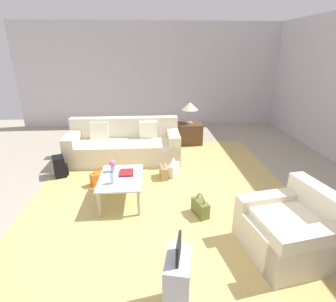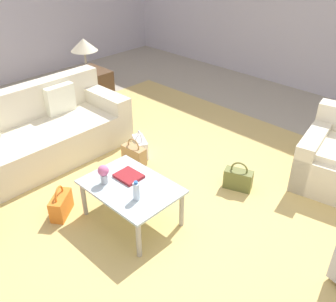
% 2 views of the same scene
% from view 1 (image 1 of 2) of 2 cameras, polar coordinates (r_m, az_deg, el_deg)
% --- Properties ---
extents(ground_plane, '(12.00, 12.00, 0.00)m').
position_cam_1_polar(ground_plane, '(4.08, -3.19, -13.46)').
color(ground_plane, '#A89E89').
extents(wall_left, '(0.12, 8.00, 3.10)m').
position_cam_1_polar(wall_left, '(8.45, -4.05, 16.00)').
color(wall_left, silver).
rests_on(wall_left, ground).
extents(area_rug, '(5.20, 4.40, 0.01)m').
position_cam_1_polar(area_rug, '(4.59, -0.80, -9.07)').
color(area_rug, tan).
rests_on(area_rug, ground).
extents(couch, '(0.95, 2.41, 0.89)m').
position_cam_1_polar(couch, '(5.94, -9.43, 1.13)').
color(couch, beige).
rests_on(couch, ground).
extents(armchair, '(1.10, 1.11, 0.82)m').
position_cam_1_polar(armchair, '(3.61, 25.60, -15.41)').
color(armchair, beige).
rests_on(armchair, ground).
extents(coffee_table, '(0.94, 0.68, 0.43)m').
position_cam_1_polar(coffee_table, '(4.26, -10.17, -6.29)').
color(coffee_table, silver).
rests_on(coffee_table, ground).
extents(water_bottle, '(0.06, 0.06, 0.20)m').
position_cam_1_polar(water_bottle, '(4.03, -12.01, -5.71)').
color(water_bottle, silver).
rests_on(water_bottle, coffee_table).
extents(coffee_table_book, '(0.26, 0.22, 0.03)m').
position_cam_1_polar(coffee_table_book, '(4.32, -9.03, -4.69)').
color(coffee_table_book, maroon).
rests_on(coffee_table_book, coffee_table).
extents(flower_vase, '(0.11, 0.11, 0.21)m').
position_cam_1_polar(flower_vase, '(4.40, -12.00, -2.90)').
color(flower_vase, '#B2B7BC').
rests_on(flower_vase, coffee_table).
extents(side_table, '(0.63, 0.63, 0.53)m').
position_cam_1_polar(side_table, '(6.94, 4.59, 3.99)').
color(side_table, '#513823').
rests_on(side_table, ground).
extents(table_lamp, '(0.43, 0.43, 0.54)m').
position_cam_1_polar(table_lamp, '(6.77, 4.76, 9.64)').
color(table_lamp, '#ADA899').
rests_on(table_lamp, side_table).
extents(suitcase_silver, '(0.44, 0.30, 0.85)m').
position_cam_1_polar(suitcase_silver, '(2.64, 2.19, -26.79)').
color(suitcase_silver, '#B7B7BC').
rests_on(suitcase_silver, ground).
extents(handbag_tan, '(0.33, 0.16, 0.36)m').
position_cam_1_polar(handbag_tan, '(5.05, -0.93, -4.49)').
color(handbag_tan, tan).
rests_on(handbag_tan, ground).
extents(handbag_orange, '(0.30, 0.34, 0.36)m').
position_cam_1_polar(handbag_orange, '(4.96, -14.68, -5.71)').
color(handbag_orange, orange).
rests_on(handbag_orange, ground).
extents(handbag_white, '(0.35, 0.27, 0.36)m').
position_cam_1_polar(handbag_white, '(5.14, 1.13, -3.98)').
color(handbag_white, white).
rests_on(handbag_white, ground).
extents(handbag_olive, '(0.35, 0.24, 0.36)m').
position_cam_1_polar(handbag_olive, '(4.01, 7.04, -12.09)').
color(handbag_olive, olive).
rests_on(handbag_olive, ground).
extents(backpack_black, '(0.35, 0.33, 0.40)m').
position_cam_1_polar(backpack_black, '(5.51, -22.50, -3.19)').
color(backpack_black, black).
rests_on(backpack_black, ground).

